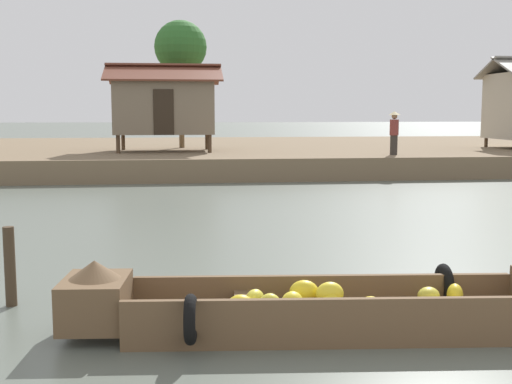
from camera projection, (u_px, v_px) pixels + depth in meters
ground_plane at (295, 234)px, 13.03m from camera, size 300.00×300.00×0.00m
riverbank_strip at (225, 153)px, 32.41m from camera, size 160.00×20.00×0.83m
banana_boat at (330, 307)px, 7.18m from camera, size 5.90×1.48×0.85m
stilt_house_left at (164, 105)px, 26.86m from camera, size 4.74×3.32×3.62m
palm_tree_near at (181, 48)px, 29.23m from camera, size 2.37×2.37×5.75m
vendor_person at (394, 131)px, 24.66m from camera, size 0.44×0.44×1.66m
mooring_post at (10, 266)px, 8.17m from camera, size 0.14×0.14×1.02m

